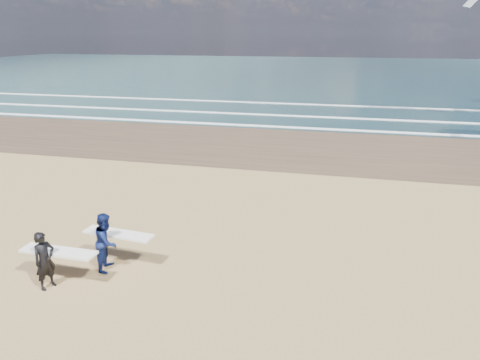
# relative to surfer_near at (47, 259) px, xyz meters

# --- Properties ---
(ocean) EXTENTS (220.00, 100.00, 0.02)m
(ocean) POSITION_rel_surfer_near_xyz_m (20.89, 71.69, -0.85)
(ocean) COLOR #193237
(ocean) RESTS_ON ground
(surfer_near) EXTENTS (2.21, 0.98, 1.67)m
(surfer_near) POSITION_rel_surfer_near_xyz_m (0.00, 0.00, 0.00)
(surfer_near) COLOR black
(surfer_near) RESTS_ON ground
(surfer_far) EXTENTS (2.24, 1.18, 1.78)m
(surfer_far) POSITION_rel_surfer_near_xyz_m (1.10, 1.29, 0.04)
(surfer_far) COLOR #0C1747
(surfer_far) RESTS_ON ground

